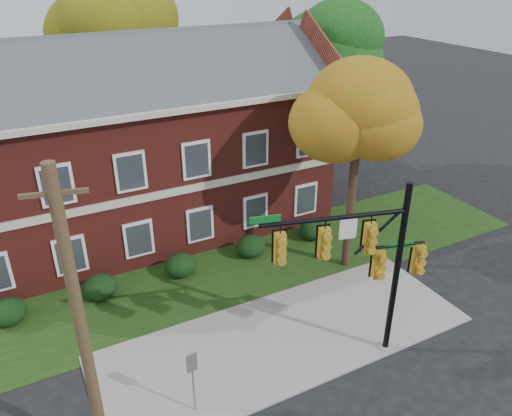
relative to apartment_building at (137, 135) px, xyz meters
name	(u,v)px	position (x,y,z in m)	size (l,w,h in m)	color
ground	(299,355)	(2.00, -11.95, -4.99)	(120.00, 120.00, 0.00)	black
sidewalk	(285,337)	(2.00, -10.95, -4.95)	(14.00, 5.00, 0.08)	gray
grass_strip	(228,271)	(2.00, -5.95, -4.97)	(30.00, 6.00, 0.04)	#193811
apartment_building	(137,135)	(0.00, 0.00, 0.00)	(18.80, 8.80, 9.74)	maroon
hedge_far_left	(7,312)	(-7.00, -5.25, -4.46)	(1.40, 1.26, 1.05)	black
hedge_left	(100,287)	(-3.50, -5.25, -4.46)	(1.40, 1.26, 1.05)	black
hedge_center	(180,265)	(0.00, -5.25, -4.46)	(1.40, 1.26, 1.05)	black
hedge_right	(251,246)	(3.50, -5.25, -4.46)	(1.40, 1.26, 1.05)	black
hedge_far_right	(313,229)	(7.00, -5.25, -4.46)	(1.40, 1.26, 1.05)	black
tree_near_right	(365,125)	(7.22, -8.09, 1.68)	(4.50, 4.25, 8.58)	black
tree_right_rear	(324,48)	(11.31, 0.86, 3.13)	(6.30, 5.95, 10.62)	black
tree_far_rear	(115,31)	(1.34, 7.84, 3.86)	(6.84, 6.46, 11.52)	black
traffic_signal	(366,257)	(3.78, -12.82, -0.90)	(5.73, 1.70, 6.58)	gray
utility_pole	(82,333)	(-5.00, -12.90, -0.43)	(1.38, 0.43, 8.99)	#463720
sign_post	(193,373)	(-2.18, -12.53, -3.40)	(0.34, 0.07, 2.34)	slate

